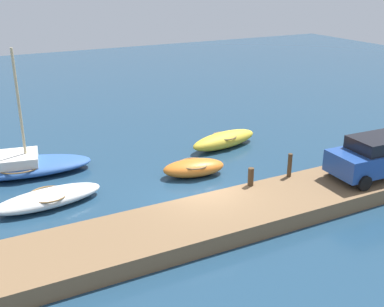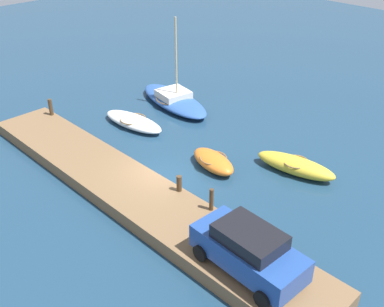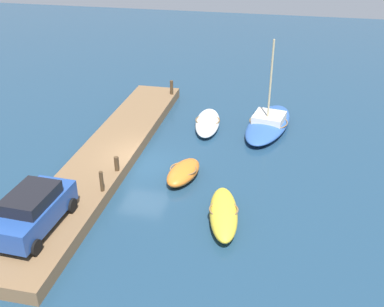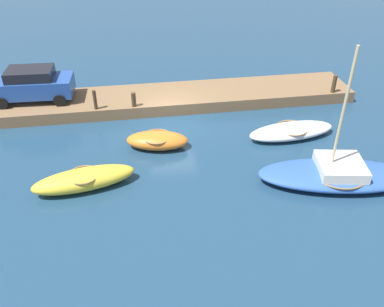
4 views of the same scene
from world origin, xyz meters
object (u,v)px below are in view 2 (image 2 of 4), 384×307
object	(u,v)px
dinghy_orange	(213,161)
mooring_post_west	(51,107)
sailboat_blue	(174,99)
parked_car	(249,250)
mooring_post_mid_east	(211,200)
rowboat_white	(133,121)
mooring_post_mid_west	(179,183)
rowboat_yellow	(295,165)

from	to	relation	value
dinghy_orange	mooring_post_west	size ratio (longest dim) A/B	3.09
dinghy_orange	sailboat_blue	size ratio (longest dim) A/B	0.45
dinghy_orange	sailboat_blue	xyz separation A→B (m)	(-7.14, 3.88, 0.02)
parked_car	mooring_post_mid_east	bearing A→B (deg)	156.19
rowboat_white	sailboat_blue	world-z (taller)	sailboat_blue
rowboat_white	mooring_post_mid_west	bearing A→B (deg)	-29.79
sailboat_blue	mooring_post_west	world-z (taller)	sailboat_blue
mooring_post_mid_west	mooring_post_west	bearing A→B (deg)	180.00
mooring_post_mid_east	rowboat_yellow	bearing A→B (deg)	87.07
sailboat_blue	mooring_post_mid_west	size ratio (longest dim) A/B	8.90
sailboat_blue	mooring_post_mid_west	bearing A→B (deg)	-31.34
parked_car	mooring_post_west	bearing A→B (deg)	176.80
dinghy_orange	mooring_post_mid_west	xyz separation A→B (m)	(0.93, -3.26, 0.63)
sailboat_blue	dinghy_orange	bearing A→B (deg)	-18.33
mooring_post_mid_west	rowboat_white	bearing A→B (deg)	156.29
rowboat_white	dinghy_orange	distance (m)	6.60
sailboat_blue	mooring_post_mid_west	world-z (taller)	sailboat_blue
sailboat_blue	mooring_post_west	xyz separation A→B (m)	(-3.11, -7.14, 0.72)
parked_car	dinghy_orange	bearing A→B (deg)	144.25
dinghy_orange	rowboat_yellow	world-z (taller)	rowboat_yellow
sailboat_blue	mooring_post_west	bearing A→B (deg)	-103.34
rowboat_yellow	mooring_post_mid_west	xyz separation A→B (m)	(-2.28, -5.87, 0.60)
rowboat_yellow	mooring_post_west	xyz separation A→B (m)	(-13.46, -5.87, 0.72)
mooring_post_mid_west	parked_car	xyz separation A→B (m)	(5.29, -1.63, 0.53)
sailboat_blue	mooring_post_mid_east	distance (m)	12.35
mooring_post_mid_west	parked_car	bearing A→B (deg)	-17.16
sailboat_blue	parked_car	bearing A→B (deg)	-23.13
rowboat_yellow	mooring_post_mid_east	xyz separation A→B (m)	(-0.30, -5.87, 0.74)
rowboat_white	dinghy_orange	xyz separation A→B (m)	(6.60, -0.04, 0.07)
dinghy_orange	sailboat_blue	bearing A→B (deg)	162.52
rowboat_yellow	sailboat_blue	size ratio (longest dim) A/B	0.63
sailboat_blue	parked_car	world-z (taller)	sailboat_blue
rowboat_white	mooring_post_west	xyz separation A→B (m)	(-3.64, -3.31, 0.82)
mooring_post_west	rowboat_white	bearing A→B (deg)	42.24
mooring_post_west	mooring_post_mid_east	distance (m)	13.16
dinghy_orange	mooring_post_mid_west	world-z (taller)	mooring_post_mid_west
dinghy_orange	mooring_post_mid_east	bearing A→B (deg)	-37.27
rowboat_white	sailboat_blue	distance (m)	3.87
rowboat_yellow	mooring_post_mid_west	size ratio (longest dim) A/B	5.59
dinghy_orange	mooring_post_west	world-z (taller)	mooring_post_west
parked_car	rowboat_white	bearing A→B (deg)	161.39
rowboat_white	mooring_post_mid_west	world-z (taller)	mooring_post_mid_west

